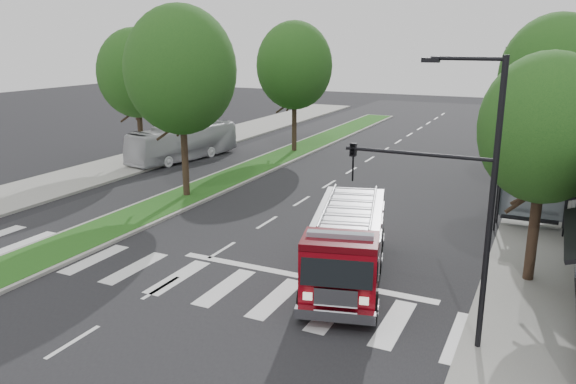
% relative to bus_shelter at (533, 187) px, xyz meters
% --- Properties ---
extents(ground, '(140.00, 140.00, 0.00)m').
position_rel_bus_shelter_xyz_m(ground, '(-11.20, -8.15, -2.04)').
color(ground, black).
rests_on(ground, ground).
extents(sidewalk_right, '(5.00, 80.00, 0.15)m').
position_rel_bus_shelter_xyz_m(sidewalk_right, '(1.30, 1.85, -1.96)').
color(sidewalk_right, gray).
rests_on(sidewalk_right, ground).
extents(sidewalk_left, '(5.00, 80.00, 0.15)m').
position_rel_bus_shelter_xyz_m(sidewalk_left, '(-25.70, 1.85, -1.96)').
color(sidewalk_left, gray).
rests_on(sidewalk_left, ground).
extents(median, '(3.00, 50.00, 0.15)m').
position_rel_bus_shelter_xyz_m(median, '(-17.20, 9.85, -1.96)').
color(median, gray).
rests_on(median, ground).
extents(bus_shelter, '(3.20, 1.60, 2.61)m').
position_rel_bus_shelter_xyz_m(bus_shelter, '(0.00, 0.00, 0.00)').
color(bus_shelter, black).
rests_on(bus_shelter, ground).
extents(tree_right_near, '(4.40, 4.40, 8.05)m').
position_rel_bus_shelter_xyz_m(tree_right_near, '(0.30, -6.15, 3.47)').
color(tree_right_near, black).
rests_on(tree_right_near, ground).
extents(tree_right_mid, '(5.60, 5.60, 9.72)m').
position_rel_bus_shelter_xyz_m(tree_right_mid, '(0.30, 5.85, 4.45)').
color(tree_right_mid, black).
rests_on(tree_right_mid, ground).
extents(tree_right_far, '(5.00, 5.00, 8.73)m').
position_rel_bus_shelter_xyz_m(tree_right_far, '(0.30, 15.85, 3.80)').
color(tree_right_far, black).
rests_on(tree_right_far, ground).
extents(tree_median_near, '(5.80, 5.80, 10.16)m').
position_rel_bus_shelter_xyz_m(tree_median_near, '(-17.20, -2.15, 4.77)').
color(tree_median_near, black).
rests_on(tree_median_near, ground).
extents(tree_median_far, '(5.60, 5.60, 9.72)m').
position_rel_bus_shelter_xyz_m(tree_median_far, '(-17.20, 11.85, 4.45)').
color(tree_median_far, black).
rests_on(tree_median_far, ground).
extents(tree_left_mid, '(5.20, 5.20, 9.16)m').
position_rel_bus_shelter_xyz_m(tree_left_mid, '(-25.20, 3.85, 4.12)').
color(tree_left_mid, black).
rests_on(tree_left_mid, ground).
extents(streetlight_right_near, '(4.08, 0.22, 8.00)m').
position_rel_bus_shelter_xyz_m(streetlight_right_near, '(-1.59, -11.65, 2.63)').
color(streetlight_right_near, black).
rests_on(streetlight_right_near, ground).
extents(streetlight_right_far, '(2.11, 0.20, 8.00)m').
position_rel_bus_shelter_xyz_m(streetlight_right_far, '(-0.85, 11.85, 2.44)').
color(streetlight_right_far, black).
rests_on(streetlight_right_far, ground).
extents(fire_engine, '(4.26, 8.26, 2.75)m').
position_rel_bus_shelter_xyz_m(fire_engine, '(-5.62, -8.67, -0.72)').
color(fire_engine, '#50040A').
rests_on(fire_engine, ground).
extents(city_bus, '(3.77, 9.29, 2.52)m').
position_rel_bus_shelter_xyz_m(city_bus, '(-23.20, 6.01, -0.78)').
color(city_bus, silver).
rests_on(city_bus, ground).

